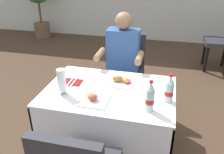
# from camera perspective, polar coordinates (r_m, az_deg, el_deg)

# --- Properties ---
(main_dining_table) EXTENTS (1.15, 0.80, 0.72)m
(main_dining_table) POSITION_cam_1_polar(r_m,az_deg,el_deg) (2.19, -0.62, -6.99)
(main_dining_table) COLOR white
(main_dining_table) RESTS_ON ground
(chair_far_diner_seat) EXTENTS (0.44, 0.50, 0.97)m
(chair_far_diner_seat) POSITION_cam_1_polar(r_m,az_deg,el_deg) (2.87, 3.25, 1.71)
(chair_far_diner_seat) COLOR #2D2D33
(chair_far_diner_seat) RESTS_ON ground
(seated_diner_far) EXTENTS (0.50, 0.46, 1.26)m
(seated_diner_far) POSITION_cam_1_polar(r_m,az_deg,el_deg) (2.71, 2.48, 3.80)
(seated_diner_far) COLOR #282D42
(seated_diner_far) RESTS_ON ground
(plate_near_camera) EXTENTS (0.23, 0.23, 0.07)m
(plate_near_camera) POSITION_cam_1_polar(r_m,az_deg,el_deg) (1.95, -4.59, -5.23)
(plate_near_camera) COLOR white
(plate_near_camera) RESTS_ON main_dining_table
(plate_far_diner) EXTENTS (0.23, 0.23, 0.07)m
(plate_far_diner) POSITION_cam_1_polar(r_m,az_deg,el_deg) (2.21, 2.30, -0.91)
(plate_far_diner) COLOR white
(plate_far_diner) RESTS_ON main_dining_table
(beer_glass_left) EXTENTS (0.07, 0.07, 0.23)m
(beer_glass_left) POSITION_cam_1_polar(r_m,az_deg,el_deg) (2.03, -12.04, -1.16)
(beer_glass_left) COLOR white
(beer_glass_left) RESTS_ON main_dining_table
(cola_bottle_primary) EXTENTS (0.07, 0.07, 0.26)m
(cola_bottle_primary) POSITION_cam_1_polar(r_m,az_deg,el_deg) (1.80, 9.16, -4.98)
(cola_bottle_primary) COLOR silver
(cola_bottle_primary) RESTS_ON main_dining_table
(cola_bottle_secondary) EXTENTS (0.07, 0.07, 0.24)m
(cola_bottle_secondary) POSITION_cam_1_polar(r_m,az_deg,el_deg) (1.95, 13.68, -3.03)
(cola_bottle_secondary) COLOR silver
(cola_bottle_secondary) RESTS_ON main_dining_table
(napkin_cutlery_set) EXTENTS (0.17, 0.19, 0.01)m
(napkin_cutlery_set) POSITION_cam_1_polar(r_m,az_deg,el_deg) (2.25, -9.53, -1.20)
(napkin_cutlery_set) COLOR maroon
(napkin_cutlery_set) RESTS_ON main_dining_table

